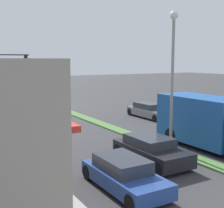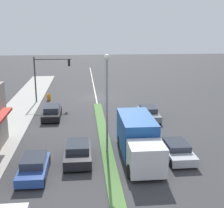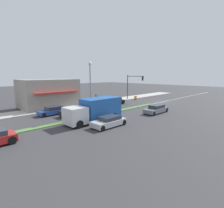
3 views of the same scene
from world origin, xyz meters
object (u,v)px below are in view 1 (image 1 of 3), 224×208
object	(u,v)px
sedan_dark	(151,150)
suv_grey	(149,111)
delivery_truck	(213,123)
street_lamp	(173,63)
suv_black	(31,119)
coupe_blue	(124,174)

from	to	relation	value
sedan_dark	suv_grey	distance (m)	12.12
sedan_dark	delivery_truck	bearing A→B (deg)	-177.76
delivery_truck	suv_grey	world-z (taller)	delivery_truck
delivery_truck	suv_grey	size ratio (longest dim) A/B	1.68
street_lamp	suv_grey	distance (m)	10.81
street_lamp	suv_black	bearing A→B (deg)	-62.77
sedan_dark	suv_black	world-z (taller)	suv_black
sedan_dark	street_lamp	bearing A→B (deg)	-153.02
street_lamp	coupe_blue	xyz separation A→B (m)	(5.00, 3.10, -4.19)
coupe_blue	suv_black	world-z (taller)	suv_black
coupe_blue	suv_grey	xyz separation A→B (m)	(-10.00, -11.72, 0.01)
delivery_truck	coupe_blue	bearing A→B (deg)	16.63
coupe_blue	delivery_truck	bearing A→B (deg)	-163.37
suv_grey	suv_black	distance (m)	10.06
suv_grey	street_lamp	bearing A→B (deg)	59.90
coupe_blue	sedan_dark	distance (m)	3.43
delivery_truck	sedan_dark	size ratio (longest dim) A/B	1.81
sedan_dark	suv_black	size ratio (longest dim) A/B	0.94
coupe_blue	sedan_dark	bearing A→B (deg)	-144.75
delivery_truck	suv_grey	distance (m)	10.01
street_lamp	suv_black	size ratio (longest dim) A/B	1.68
suv_grey	coupe_blue	bearing A→B (deg)	49.54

